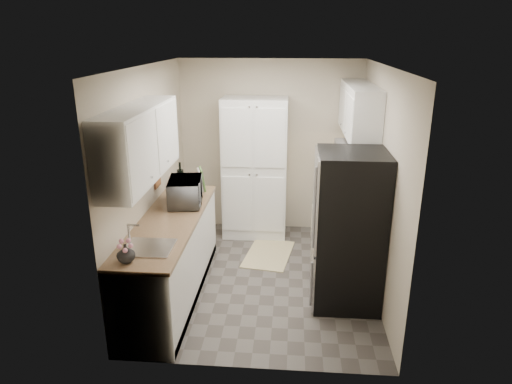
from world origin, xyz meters
TOP-DOWN VIEW (x-y plane):
  - ground at (0.00, 0.00)m, footprint 3.20×3.20m
  - room_shell at (-0.02, -0.01)m, footprint 2.64×3.24m
  - pantry_cabinet at (-0.20, 1.32)m, footprint 0.90×0.55m
  - base_cabinet_left at (-0.99, -0.43)m, footprint 0.60×2.30m
  - countertop_left at (-0.99, -0.43)m, footprint 0.63×2.33m
  - base_cabinet_right at (0.99, 1.19)m, footprint 0.60×0.80m
  - countertop_right at (0.99, 1.19)m, footprint 0.63×0.83m
  - electric_range at (0.97, 0.39)m, footprint 0.71×0.78m
  - refrigerator at (0.94, -0.41)m, footprint 0.70×0.72m
  - microwave at (-0.91, 0.04)m, footprint 0.45×0.60m
  - wine_bottle at (-1.09, 0.56)m, footprint 0.08×0.08m
  - flower_vase at (-1.10, -1.43)m, footprint 0.17×0.17m
  - cutting_board at (-0.81, 0.57)m, footprint 0.09×0.22m
  - toaster_oven at (0.96, 1.34)m, footprint 0.33×0.41m
  - fruit_basket at (0.94, 1.36)m, footprint 0.30×0.30m
  - kitchen_mat at (0.04, 0.62)m, footprint 0.70×0.98m

SIDE VIEW (x-z plane):
  - ground at x=0.00m, z-range 0.00..0.00m
  - kitchen_mat at x=0.04m, z-range 0.00..0.01m
  - base_cabinet_left at x=-0.99m, z-range 0.00..0.88m
  - base_cabinet_right at x=0.99m, z-range 0.00..0.88m
  - electric_range at x=0.97m, z-range -0.09..1.04m
  - refrigerator at x=0.94m, z-range 0.00..1.70m
  - countertop_left at x=-0.99m, z-range 0.88..0.92m
  - countertop_right at x=0.99m, z-range 0.88..0.92m
  - pantry_cabinet at x=-0.20m, z-range 0.00..2.00m
  - flower_vase at x=-1.10m, z-range 0.92..1.09m
  - toaster_oven at x=0.96m, z-range 0.92..1.15m
  - cutting_board at x=-0.81m, z-range 0.92..1.21m
  - microwave at x=-0.91m, z-range 0.92..1.22m
  - wine_bottle at x=-1.09m, z-range 0.92..1.25m
  - fruit_basket at x=0.94m, z-range 1.15..1.25m
  - room_shell at x=-0.02m, z-range 0.37..2.89m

